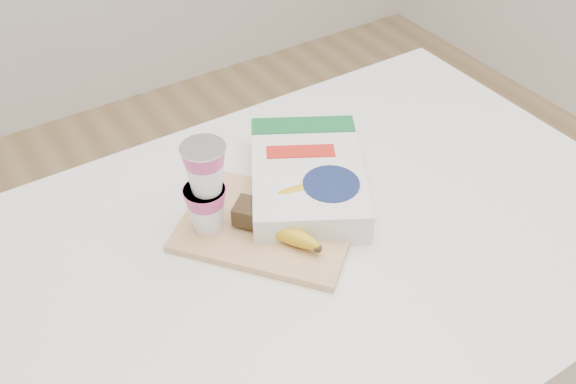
# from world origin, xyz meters

# --- Properties ---
(cutting_board) EXTENTS (0.35, 0.36, 0.01)m
(cutting_board) POSITION_xyz_m (-0.05, 0.06, 0.91)
(cutting_board) COLOR #E8B57F
(cutting_board) RESTS_ON table
(bananas) EXTENTS (0.18, 0.17, 0.06)m
(bananas) POSITION_xyz_m (-0.03, 0.04, 0.94)
(bananas) COLOR #382816
(bananas) RESTS_ON cutting_board
(yogurt_stack) EXTENTS (0.08, 0.07, 0.17)m
(yogurt_stack) POSITION_xyz_m (-0.14, 0.10, 1.01)
(yogurt_stack) COLOR white
(yogurt_stack) RESTS_ON cutting_board
(cereal_box) EXTENTS (0.31, 0.35, 0.06)m
(cereal_box) POSITION_xyz_m (0.06, 0.11, 0.94)
(cereal_box) COLOR white
(cereal_box) RESTS_ON table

